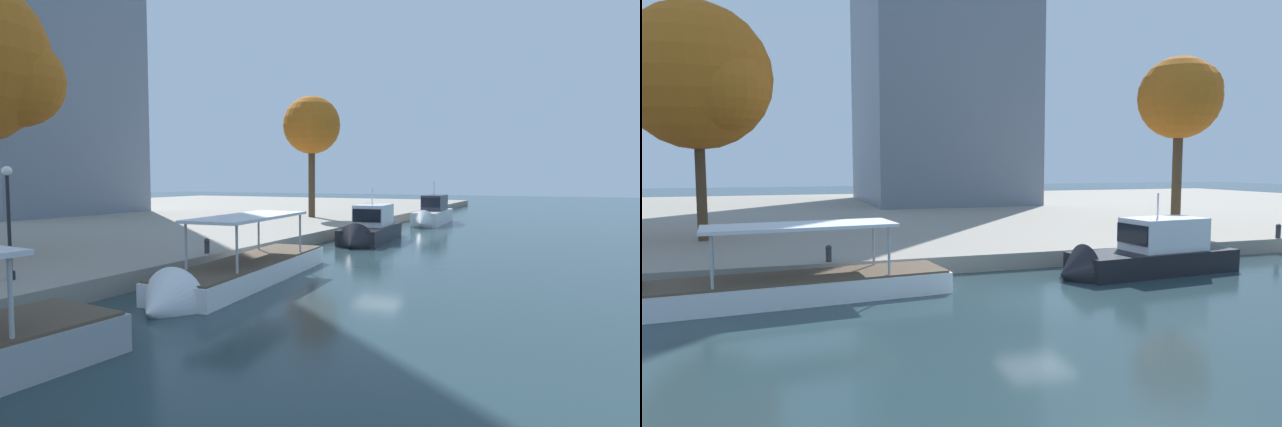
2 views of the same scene
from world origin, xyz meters
The scene contains 8 objects.
ground_plane centered at (0.00, 0.00, 0.00)m, with size 220.00×220.00×0.00m, color #23383D.
dock_promenade centered at (0.00, 33.16, 0.39)m, with size 120.00×55.00×0.78m, color gray.
tour_boat_1 centered at (-9.01, 2.80, 0.34)m, with size 12.18×3.76×3.77m.
motor_yacht_2 centered at (6.81, 3.05, 0.66)m, with size 9.06×3.28×4.55m.
mooring_bollard_0 centered at (17.86, 5.98, 1.21)m, with size 0.29×0.29×0.81m.
mooring_bollard_2 centered at (-6.76, 6.10, 1.16)m, with size 0.27×0.27×0.71m.
tree_1 centered at (16.07, 11.84, 9.21)m, with size 5.23×5.23×10.99m.
tree_2 centered at (-12.60, 14.55, 9.45)m, with size 7.73×7.73×12.63m.
Camera 2 is at (-8.64, -17.77, 4.90)m, focal length 31.10 mm.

